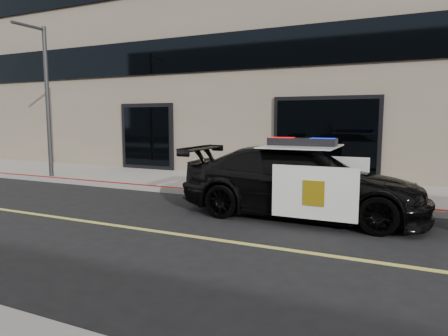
% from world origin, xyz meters
% --- Properties ---
extents(ground, '(120.00, 120.00, 0.00)m').
position_xyz_m(ground, '(0.00, 0.00, 0.00)').
color(ground, black).
rests_on(ground, ground).
extents(sidewalk_n, '(60.00, 3.50, 0.15)m').
position_xyz_m(sidewalk_n, '(0.00, 5.25, 0.07)').
color(sidewalk_n, gray).
rests_on(sidewalk_n, ground).
extents(building_n, '(60.00, 7.00, 12.00)m').
position_xyz_m(building_n, '(0.00, 10.50, 6.00)').
color(building_n, '#756856').
rests_on(building_n, ground).
extents(police_car, '(2.49, 5.35, 1.73)m').
position_xyz_m(police_car, '(-0.63, 2.39, 0.78)').
color(police_car, black).
rests_on(police_car, ground).
extents(fire_hydrant, '(0.39, 0.54, 0.86)m').
position_xyz_m(fire_hydrant, '(-4.20, 4.02, 0.55)').
color(fire_hydrant, white).
rests_on(fire_hydrant, sidewalk_n).
extents(street_light, '(0.14, 1.29, 5.07)m').
position_xyz_m(street_light, '(-9.86, 3.76, 2.95)').
color(street_light, '#2D2C2F').
rests_on(street_light, sidewalk_n).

